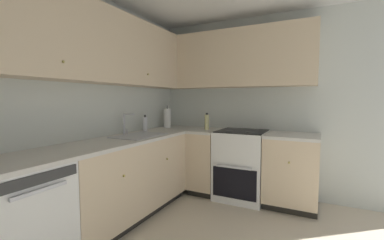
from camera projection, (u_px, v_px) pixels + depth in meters
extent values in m
cube|color=silver|center=(70.00, 109.00, 2.50)|extent=(3.77, 0.05, 2.42)
cube|color=silver|center=(277.00, 106.00, 3.40)|extent=(0.05, 3.41, 2.42)
cube|color=white|center=(14.00, 226.00, 1.76)|extent=(0.60, 0.60, 0.85)
cube|color=#333333|center=(38.00, 179.00, 1.60)|extent=(0.55, 0.01, 0.07)
cube|color=silver|center=(40.00, 190.00, 1.60)|extent=(0.36, 0.02, 0.02)
cube|color=beige|center=(125.00, 176.00, 2.77)|extent=(1.66, 0.60, 0.76)
cube|color=black|center=(124.00, 213.00, 2.82)|extent=(1.66, 0.54, 0.09)
sphere|color=tan|center=(124.00, 176.00, 2.29)|extent=(0.02, 0.02, 0.02)
sphere|color=tan|center=(167.00, 159.00, 2.94)|extent=(0.02, 0.02, 0.02)
cube|color=beige|center=(124.00, 140.00, 2.74)|extent=(2.87, 0.60, 0.03)
cube|color=beige|center=(207.00, 159.00, 3.56)|extent=(0.60, 0.36, 0.76)
cube|color=black|center=(207.00, 188.00, 3.62)|extent=(0.54, 0.36, 0.09)
cube|color=beige|center=(291.00, 169.00, 3.06)|extent=(0.60, 0.60, 0.76)
cube|color=black|center=(291.00, 202.00, 3.12)|extent=(0.54, 0.60, 0.09)
sphere|color=tan|center=(289.00, 163.00, 2.77)|extent=(0.02, 0.02, 0.02)
cube|color=beige|center=(207.00, 131.00, 3.53)|extent=(0.60, 0.36, 0.03)
cube|color=beige|center=(293.00, 136.00, 3.03)|extent=(0.60, 0.60, 0.03)
cube|color=white|center=(242.00, 164.00, 3.36)|extent=(0.64, 0.62, 0.89)
cube|color=black|center=(234.00, 183.00, 3.08)|extent=(0.02, 0.55, 0.37)
cube|color=silver|center=(234.00, 167.00, 3.04)|extent=(0.02, 0.43, 0.02)
cube|color=black|center=(242.00, 131.00, 3.32)|extent=(0.59, 0.60, 0.01)
cube|color=white|center=(248.00, 124.00, 3.59)|extent=(0.03, 0.60, 0.15)
cylinder|color=#4C4C4C|center=(250.00, 132.00, 3.13)|extent=(0.11, 0.11, 0.01)
cylinder|color=#4C4C4C|center=(229.00, 131.00, 3.26)|extent=(0.11, 0.11, 0.01)
cylinder|color=#4C4C4C|center=(255.00, 130.00, 3.39)|extent=(0.11, 0.11, 0.01)
cylinder|color=#4C4C4C|center=(235.00, 129.00, 3.51)|extent=(0.11, 0.11, 0.01)
cube|color=beige|center=(101.00, 46.00, 2.58)|extent=(2.55, 0.32, 0.76)
sphere|color=tan|center=(63.00, 62.00, 2.02)|extent=(0.02, 0.02, 0.02)
sphere|color=tan|center=(148.00, 74.00, 3.02)|extent=(0.02, 0.02, 0.02)
cube|color=beige|center=(231.00, 60.00, 3.44)|extent=(0.32, 2.15, 0.76)
cube|color=#B7B7BC|center=(140.00, 135.00, 2.92)|extent=(0.60, 0.40, 0.01)
cube|color=gray|center=(140.00, 140.00, 2.92)|extent=(0.55, 0.36, 0.09)
cube|color=#99999E|center=(140.00, 138.00, 2.92)|extent=(0.02, 0.35, 0.06)
cylinder|color=silver|center=(124.00, 124.00, 3.01)|extent=(0.02, 0.02, 0.26)
cylinder|color=silver|center=(129.00, 114.00, 2.97)|extent=(0.02, 0.15, 0.02)
cylinder|color=silver|center=(127.00, 132.00, 3.06)|extent=(0.02, 0.02, 0.06)
cylinder|color=silver|center=(145.00, 124.00, 3.35)|extent=(0.06, 0.06, 0.19)
cylinder|color=#262626|center=(145.00, 116.00, 3.34)|extent=(0.03, 0.03, 0.03)
cylinder|color=white|center=(167.00, 118.00, 3.79)|extent=(0.11, 0.11, 0.28)
cylinder|color=#3F3F3F|center=(167.00, 117.00, 3.79)|extent=(0.02, 0.02, 0.34)
cylinder|color=beige|center=(207.00, 122.00, 3.52)|extent=(0.06, 0.06, 0.21)
cylinder|color=black|center=(207.00, 114.00, 3.51)|extent=(0.03, 0.03, 0.02)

